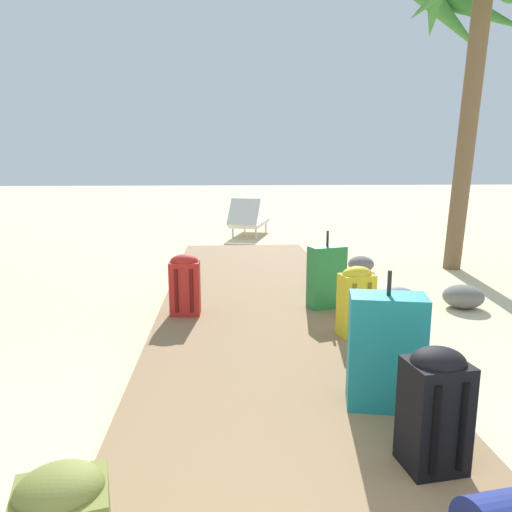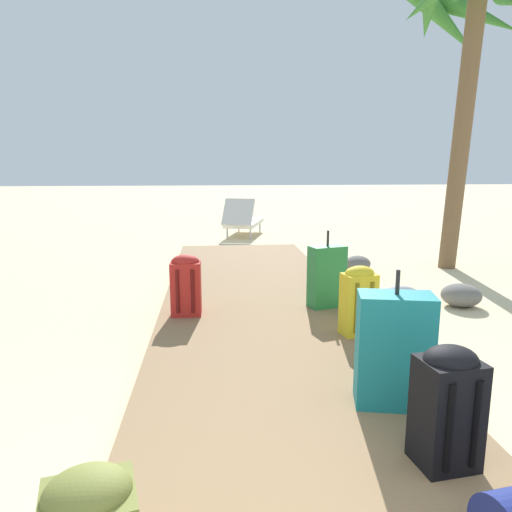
{
  "view_description": "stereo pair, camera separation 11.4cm",
  "coord_description": "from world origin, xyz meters",
  "px_view_note": "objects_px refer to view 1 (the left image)",
  "views": [
    {
      "loc": [
        -0.35,
        -0.62,
        1.49
      ],
      "look_at": [
        -0.02,
        4.22,
        0.55
      ],
      "focal_mm": 33.46,
      "sensor_mm": 36.0,
      "label": 1
    },
    {
      "loc": [
        -0.46,
        -0.61,
        1.49
      ],
      "look_at": [
        -0.02,
        4.22,
        0.55
      ],
      "focal_mm": 33.46,
      "sensor_mm": 36.0,
      "label": 2
    }
  ],
  "objects_px": {
    "backpack_black": "(435,406)",
    "suitcase_teal": "(386,351)",
    "backpack_yellow": "(356,300)",
    "lounge_chair": "(249,220)",
    "palm_tree_far_right": "(482,22)",
    "suitcase_green": "(326,277)",
    "backpack_red": "(185,283)",
    "backpack_grey": "(394,323)"
  },
  "relations": [
    {
      "from": "backpack_black",
      "to": "suitcase_teal",
      "type": "xyz_separation_m",
      "value": [
        -0.03,
        0.59,
        0.03
      ]
    },
    {
      "from": "backpack_yellow",
      "to": "backpack_black",
      "type": "bearing_deg",
      "value": -93.91
    },
    {
      "from": "backpack_black",
      "to": "lounge_chair",
      "type": "xyz_separation_m",
      "value": [
        -0.45,
        7.94,
        -0.06
      ]
    },
    {
      "from": "backpack_black",
      "to": "palm_tree_far_right",
      "type": "height_order",
      "value": "palm_tree_far_right"
    },
    {
      "from": "suitcase_green",
      "to": "backpack_red",
      "type": "bearing_deg",
      "value": -174.13
    },
    {
      "from": "suitcase_green",
      "to": "backpack_yellow",
      "type": "bearing_deg",
      "value": -84.68
    },
    {
      "from": "backpack_grey",
      "to": "backpack_yellow",
      "type": "height_order",
      "value": "backpack_yellow"
    },
    {
      "from": "palm_tree_far_right",
      "to": "backpack_red",
      "type": "bearing_deg",
      "value": -151.76
    },
    {
      "from": "suitcase_green",
      "to": "palm_tree_far_right",
      "type": "bearing_deg",
      "value": 38.39
    },
    {
      "from": "suitcase_teal",
      "to": "backpack_yellow",
      "type": "bearing_deg",
      "value": 82.48
    },
    {
      "from": "backpack_yellow",
      "to": "lounge_chair",
      "type": "xyz_separation_m",
      "value": [
        -0.57,
        6.18,
        -0.06
      ]
    },
    {
      "from": "suitcase_green",
      "to": "palm_tree_far_right",
      "type": "xyz_separation_m",
      "value": [
        2.35,
        1.86,
        2.91
      ]
    },
    {
      "from": "suitcase_teal",
      "to": "backpack_red",
      "type": "relative_size",
      "value": 1.42
    },
    {
      "from": "backpack_red",
      "to": "backpack_yellow",
      "type": "height_order",
      "value": "backpack_yellow"
    },
    {
      "from": "backpack_yellow",
      "to": "lounge_chair",
      "type": "bearing_deg",
      "value": 95.24
    },
    {
      "from": "backpack_black",
      "to": "backpack_grey",
      "type": "bearing_deg",
      "value": 78.73
    },
    {
      "from": "backpack_grey",
      "to": "backpack_red",
      "type": "distance_m",
      "value": 2.0
    },
    {
      "from": "backpack_black",
      "to": "suitcase_green",
      "type": "relative_size",
      "value": 0.77
    },
    {
      "from": "palm_tree_far_right",
      "to": "backpack_grey",
      "type": "bearing_deg",
      "value": -123.7
    },
    {
      "from": "backpack_black",
      "to": "backpack_red",
      "type": "distance_m",
      "value": 2.77
    },
    {
      "from": "backpack_grey",
      "to": "suitcase_green",
      "type": "relative_size",
      "value": 0.73
    },
    {
      "from": "backpack_black",
      "to": "backpack_red",
      "type": "bearing_deg",
      "value": 118.86
    },
    {
      "from": "suitcase_teal",
      "to": "palm_tree_far_right",
      "type": "relative_size",
      "value": 0.2
    },
    {
      "from": "backpack_yellow",
      "to": "backpack_red",
      "type": "bearing_deg",
      "value": 155.46
    },
    {
      "from": "backpack_red",
      "to": "backpack_yellow",
      "type": "relative_size",
      "value": 0.99
    },
    {
      "from": "backpack_black",
      "to": "backpack_grey",
      "type": "xyz_separation_m",
      "value": [
        0.24,
        1.2,
        -0.02
      ]
    },
    {
      "from": "palm_tree_far_right",
      "to": "lounge_chair",
      "type": "xyz_separation_m",
      "value": [
        -2.84,
        3.5,
        -2.97
      ]
    },
    {
      "from": "suitcase_teal",
      "to": "palm_tree_far_right",
      "type": "height_order",
      "value": "palm_tree_far_right"
    },
    {
      "from": "suitcase_green",
      "to": "backpack_yellow",
      "type": "relative_size",
      "value": 1.31
    },
    {
      "from": "suitcase_green",
      "to": "palm_tree_far_right",
      "type": "distance_m",
      "value": 4.18
    },
    {
      "from": "backpack_black",
      "to": "backpack_grey",
      "type": "distance_m",
      "value": 1.22
    },
    {
      "from": "backpack_red",
      "to": "lounge_chair",
      "type": "xyz_separation_m",
      "value": [
        0.89,
        5.51,
        -0.06
      ]
    },
    {
      "from": "backpack_red",
      "to": "suitcase_teal",
      "type": "bearing_deg",
      "value": -54.69
    },
    {
      "from": "backpack_black",
      "to": "backpack_red",
      "type": "height_order",
      "value": "backpack_black"
    },
    {
      "from": "backpack_grey",
      "to": "palm_tree_far_right",
      "type": "bearing_deg",
      "value": 56.3
    },
    {
      "from": "suitcase_teal",
      "to": "backpack_red",
      "type": "distance_m",
      "value": 2.26
    },
    {
      "from": "backpack_black",
      "to": "suitcase_teal",
      "type": "distance_m",
      "value": 0.59
    },
    {
      "from": "backpack_yellow",
      "to": "palm_tree_far_right",
      "type": "height_order",
      "value": "palm_tree_far_right"
    },
    {
      "from": "palm_tree_far_right",
      "to": "lounge_chair",
      "type": "relative_size",
      "value": 2.52
    },
    {
      "from": "backpack_red",
      "to": "palm_tree_far_right",
      "type": "relative_size",
      "value": 0.14
    },
    {
      "from": "backpack_black",
      "to": "backpack_yellow",
      "type": "relative_size",
      "value": 1.01
    },
    {
      "from": "palm_tree_far_right",
      "to": "lounge_chair",
      "type": "bearing_deg",
      "value": 129.07
    }
  ]
}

